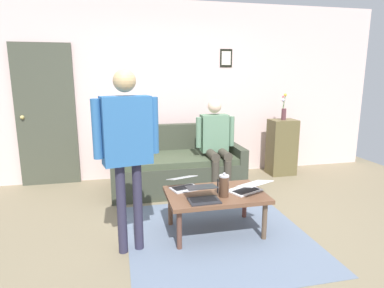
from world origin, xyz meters
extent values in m
plane|color=#7D7055|center=(0.00, 0.00, 0.00)|extent=(7.68, 7.68, 0.00)
cube|color=slate|center=(-0.15, 0.02, 0.00)|extent=(1.81, 1.88, 0.01)
cube|color=beige|center=(0.00, -2.20, 1.35)|extent=(7.04, 0.10, 2.70)
cube|color=black|center=(-0.93, -2.15, 1.86)|extent=(0.20, 0.02, 0.28)
cube|color=silver|center=(-0.93, -2.14, 1.86)|extent=(0.15, 0.00, 0.21)
cube|color=#44483A|center=(1.80, -2.11, 1.02)|extent=(0.82, 0.05, 2.05)
sphere|color=tan|center=(2.11, -2.07, 1.02)|extent=(0.06, 0.06, 0.06)
cube|color=#3A3E30|center=(0.01, -1.47, 0.21)|extent=(1.82, 0.91, 0.42)
cube|color=#414B35|center=(0.01, -1.45, 0.46)|extent=(1.58, 0.83, 0.08)
cube|color=#3A3E30|center=(0.01, -1.86, 0.65)|extent=(1.82, 0.14, 0.46)
cube|color=#3A3E30|center=(-0.84, -1.47, 0.52)|extent=(0.12, 0.91, 0.20)
cube|color=#3A3E30|center=(0.86, -1.47, 0.52)|extent=(0.12, 0.91, 0.20)
cube|color=brown|center=(-0.15, -0.08, 0.41)|extent=(1.00, 0.66, 0.04)
cylinder|color=brown|center=(-0.58, 0.18, 0.19)|extent=(0.05, 0.05, 0.39)
cylinder|color=brown|center=(0.28, 0.18, 0.19)|extent=(0.05, 0.05, 0.39)
cylinder|color=brown|center=(-0.58, -0.34, 0.19)|extent=(0.05, 0.05, 0.39)
cylinder|color=brown|center=(0.28, -0.34, 0.19)|extent=(0.05, 0.05, 0.39)
cube|color=#28282D|center=(0.02, 0.11, 0.43)|extent=(0.30, 0.22, 0.01)
cube|color=black|center=(0.02, 0.09, 0.44)|extent=(0.25, 0.13, 0.00)
cube|color=#28282D|center=(0.03, 0.02, 0.54)|extent=(0.30, 0.21, 0.03)
cube|color=silver|center=(0.03, 0.02, 0.54)|extent=(0.27, 0.19, 0.02)
cube|color=silver|center=(-0.46, -0.07, 0.43)|extent=(0.40, 0.35, 0.01)
cube|color=black|center=(-0.47, -0.05, 0.44)|extent=(0.31, 0.24, 0.00)
cube|color=silver|center=(-0.52, 0.06, 0.55)|extent=(0.39, 0.33, 0.05)
cube|color=#262428|center=(-0.52, 0.05, 0.55)|extent=(0.35, 0.30, 0.05)
cube|color=silver|center=(0.13, -0.26, 0.43)|extent=(0.34, 0.28, 0.01)
cube|color=black|center=(0.14, -0.28, 0.44)|extent=(0.27, 0.19, 0.00)
cube|color=silver|center=(0.15, -0.34, 0.53)|extent=(0.33, 0.26, 0.06)
cube|color=#2E2328|center=(0.15, -0.33, 0.53)|extent=(0.30, 0.23, 0.05)
cylinder|color=#4C3323|center=(-0.20, 0.03, 0.53)|extent=(0.10, 0.10, 0.20)
cylinder|color=#B7B7BC|center=(-0.20, 0.03, 0.64)|extent=(0.10, 0.10, 0.02)
sphere|color=#B2B2B7|center=(-0.20, 0.03, 0.66)|extent=(0.03, 0.03, 0.03)
cube|color=black|center=(-0.14, 0.03, 0.54)|extent=(0.01, 0.01, 0.14)
cube|color=brown|center=(-1.80, -1.79, 0.45)|extent=(0.42, 0.32, 0.90)
cylinder|color=brown|center=(-1.80, -1.79, 0.99)|extent=(0.07, 0.07, 0.18)
cylinder|color=#3D7038|center=(-1.79, -1.81, 1.17)|extent=(0.03, 0.02, 0.18)
sphere|color=#D34B5F|center=(-1.78, -1.82, 1.27)|extent=(0.03, 0.03, 0.03)
cylinder|color=#3D7038|center=(-1.78, -1.79, 1.15)|extent=(0.01, 0.03, 0.13)
sphere|color=silver|center=(-1.77, -1.79, 1.21)|extent=(0.05, 0.05, 0.05)
cylinder|color=#3D7038|center=(-1.81, -1.80, 1.19)|extent=(0.02, 0.02, 0.21)
sphere|color=gold|center=(-1.81, -1.81, 1.29)|extent=(0.05, 0.05, 0.05)
cylinder|color=#2D2A40|center=(0.80, 0.12, 0.42)|extent=(0.08, 0.08, 0.84)
cylinder|color=#2D2A40|center=(0.65, 0.09, 0.42)|extent=(0.08, 0.08, 0.84)
cube|color=#2D629E|center=(0.72, 0.10, 1.14)|extent=(0.45, 0.27, 0.60)
cylinder|color=#2D629E|center=(0.97, 0.15, 1.17)|extent=(0.09, 0.09, 0.51)
cylinder|color=#2D629E|center=(0.48, 0.05, 1.17)|extent=(0.09, 0.09, 0.51)
sphere|color=tan|center=(0.72, 0.10, 1.57)|extent=(0.19, 0.19, 0.19)
cylinder|color=#403A30|center=(-0.60, -1.01, 0.25)|extent=(0.10, 0.10, 0.50)
cylinder|color=#403A30|center=(-0.43, -1.01, 0.25)|extent=(0.10, 0.10, 0.50)
cylinder|color=#403A30|center=(-0.60, -1.19, 0.55)|extent=(0.12, 0.40, 0.12)
cylinder|color=#403A30|center=(-0.43, -1.19, 0.55)|extent=(0.12, 0.40, 0.12)
cube|color=slate|center=(-0.51, -1.37, 0.81)|extent=(0.37, 0.20, 0.52)
cylinder|color=slate|center=(-0.75, -1.32, 0.84)|extent=(0.08, 0.08, 0.42)
cylinder|color=slate|center=(-0.28, -1.32, 0.84)|extent=(0.08, 0.08, 0.42)
sphere|color=beige|center=(-0.51, -1.37, 1.19)|extent=(0.19, 0.19, 0.19)
camera|label=1|loc=(0.80, 2.97, 1.63)|focal=30.74mm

